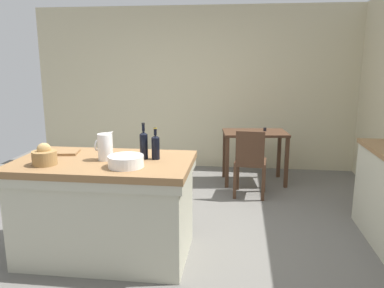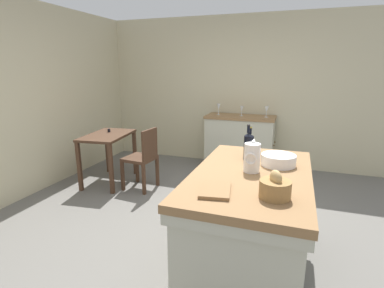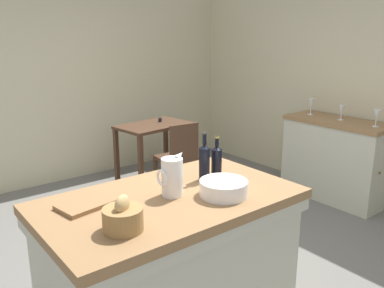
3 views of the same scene
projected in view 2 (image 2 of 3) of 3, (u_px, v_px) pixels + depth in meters
ground_plane at (202, 232)px, 3.21m from camera, size 6.76×6.76×0.00m
wall_back at (4, 102)px, 3.72m from camera, size 5.32×0.12×2.60m
wall_right at (246, 92)px, 5.27m from camera, size 0.12×5.20×2.60m
island_table at (249, 219)px, 2.49m from camera, size 1.56×0.91×0.90m
side_cabinet at (239, 142)px, 5.17m from camera, size 0.52×1.18×0.93m
writing_desk at (108, 142)px, 4.49m from camera, size 0.96×0.66×0.81m
wooden_chair at (143, 157)px, 4.25m from camera, size 0.44×0.44×0.90m
pitcher at (252, 157)px, 2.37m from camera, size 0.17×0.13×0.28m
wash_bowl at (278, 160)px, 2.55m from camera, size 0.29×0.29×0.10m
bread_basket at (275, 188)px, 1.90m from camera, size 0.20×0.20×0.19m
cutting_board at (215, 190)px, 2.01m from camera, size 0.32×0.25×0.02m
wine_bottle_dark at (250, 144)px, 2.80m from camera, size 0.07×0.07×0.29m
wine_bottle_amber at (248, 145)px, 2.70m from camera, size 0.07×0.07×0.32m
wine_glass_far_left at (267, 110)px, 4.88m from camera, size 0.07×0.07×0.18m
wine_glass_left at (242, 109)px, 5.03m from camera, size 0.07×0.07×0.17m
wine_glass_middle at (219, 107)px, 5.16m from camera, size 0.07×0.07×0.19m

